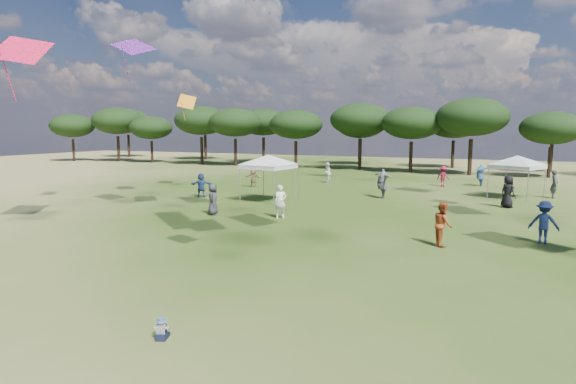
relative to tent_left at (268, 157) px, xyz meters
name	(u,v)px	position (x,y,z in m)	size (l,w,h in m)	color
ground	(116,376)	(7.10, -20.52, -2.82)	(140.00, 140.00, 0.00)	#354D17
tree_line	(465,120)	(9.49, 26.89, 2.61)	(108.78, 17.63, 7.77)	black
tent_left	(268,157)	(0.00, 0.00, 0.00)	(5.48, 5.48, 3.24)	gray
tent_right	(518,157)	(14.26, 7.88, -0.11)	(5.03, 5.03, 3.13)	gray
toddler	(162,330)	(6.88, -18.91, -2.59)	(0.37, 0.40, 0.50)	black
festival_crowd	(417,187)	(8.52, 4.03, -1.93)	(28.92, 23.48, 1.92)	navy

